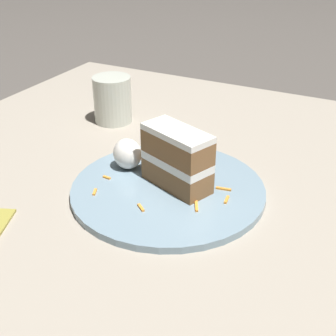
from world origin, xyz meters
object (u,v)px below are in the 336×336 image
(cake_slice, at_px, (177,158))
(cream_dollop, at_px, (127,154))
(plate, at_px, (168,190))
(orange_garnish, at_px, (160,154))
(drinking_glass, at_px, (113,103))

(cake_slice, bearing_deg, cream_dollop, -76.51)
(plate, xyz_separation_m, cake_slice, (-0.01, -0.01, 0.05))
(plate, distance_m, orange_garnish, 0.10)
(plate, xyz_separation_m, drinking_glass, (0.23, -0.20, 0.04))
(plate, bearing_deg, cream_dollop, -15.45)
(cream_dollop, distance_m, drinking_glass, 0.23)
(cake_slice, distance_m, cream_dollop, 0.10)
(cream_dollop, height_order, drinking_glass, drinking_glass)
(cream_dollop, relative_size, orange_garnish, 0.85)
(drinking_glass, bearing_deg, cake_slice, 141.62)
(plate, xyz_separation_m, orange_garnish, (0.06, -0.09, 0.01))
(cake_slice, height_order, cream_dollop, cake_slice)
(cream_dollop, bearing_deg, cake_slice, 172.08)
(orange_garnish, bearing_deg, cream_dollop, 66.08)
(orange_garnish, bearing_deg, drinking_glass, -34.05)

